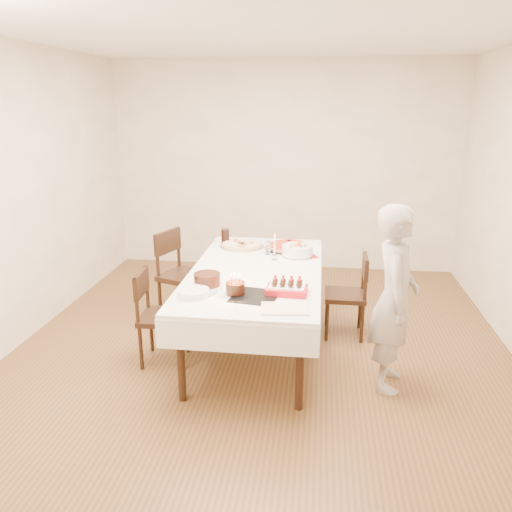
# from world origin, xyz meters

# --- Properties ---
(floor) EXTENTS (5.00, 5.00, 0.00)m
(floor) POSITION_xyz_m (0.00, 0.00, 0.00)
(floor) COLOR #52361C
(floor) RESTS_ON ground
(wall_back) EXTENTS (4.50, 0.04, 2.70)m
(wall_back) POSITION_xyz_m (0.00, 2.50, 1.35)
(wall_back) COLOR white
(wall_back) RESTS_ON floor
(wall_front) EXTENTS (4.50, 0.04, 2.70)m
(wall_front) POSITION_xyz_m (0.00, -2.50, 1.35)
(wall_front) COLOR white
(wall_front) RESTS_ON floor
(wall_left) EXTENTS (0.04, 5.00, 2.70)m
(wall_left) POSITION_xyz_m (-2.25, 0.00, 1.35)
(wall_left) COLOR white
(wall_left) RESTS_ON floor
(ceiling) EXTENTS (5.00, 5.00, 0.00)m
(ceiling) POSITION_xyz_m (0.00, 0.00, 2.70)
(ceiling) COLOR white
(ceiling) RESTS_ON wall_back
(dining_table) EXTENTS (1.48, 2.30, 0.75)m
(dining_table) POSITION_xyz_m (-0.06, 0.08, 0.38)
(dining_table) COLOR white
(dining_table) RESTS_ON floor
(chair_right_savory) EXTENTS (0.42, 0.42, 0.81)m
(chair_right_savory) POSITION_xyz_m (0.75, 0.44, 0.41)
(chair_right_savory) COLOR black
(chair_right_savory) RESTS_ON floor
(chair_left_savory) EXTENTS (0.61, 0.61, 0.93)m
(chair_left_savory) POSITION_xyz_m (-0.86, 0.61, 0.47)
(chair_left_savory) COLOR black
(chair_left_savory) RESTS_ON floor
(chair_left_dessert) EXTENTS (0.45, 0.45, 0.82)m
(chair_left_dessert) POSITION_xyz_m (-0.81, -0.28, 0.41)
(chair_left_dessert) COLOR black
(chair_left_dessert) RESTS_ON floor
(person) EXTENTS (0.42, 0.58, 1.47)m
(person) POSITION_xyz_m (1.08, -0.42, 0.73)
(person) COLOR #B0AAA6
(person) RESTS_ON floor
(pizza_white) EXTENTS (0.46, 0.46, 0.04)m
(pizza_white) POSITION_xyz_m (-0.29, 0.78, 0.77)
(pizza_white) COLOR beige
(pizza_white) RESTS_ON dining_table
(pizza_pepperoni) EXTENTS (0.55, 0.55, 0.04)m
(pizza_pepperoni) POSITION_xyz_m (0.18, 0.79, 0.77)
(pizza_pepperoni) COLOR red
(pizza_pepperoni) RESTS_ON dining_table
(red_placemat) EXTENTS (0.27, 0.27, 0.01)m
(red_placemat) POSITION_xyz_m (0.36, 0.54, 0.75)
(red_placemat) COLOR #B21E1E
(red_placemat) RESTS_ON dining_table
(pasta_bowl) EXTENTS (0.33, 0.33, 0.10)m
(pasta_bowl) POSITION_xyz_m (0.28, 0.55, 0.81)
(pasta_bowl) COLOR white
(pasta_bowl) RESTS_ON dining_table
(taper_candle) EXTENTS (0.06, 0.06, 0.25)m
(taper_candle) POSITION_xyz_m (0.08, 0.39, 0.88)
(taper_candle) COLOR white
(taper_candle) RESTS_ON dining_table
(shaker_pair) EXTENTS (0.13, 0.13, 0.12)m
(shaker_pair) POSITION_xyz_m (-0.00, 0.55, 0.81)
(shaker_pair) COLOR white
(shaker_pair) RESTS_ON dining_table
(cola_glass) EXTENTS (0.10, 0.10, 0.16)m
(cola_glass) POSITION_xyz_m (-0.48, 0.87, 0.83)
(cola_glass) COLOR black
(cola_glass) RESTS_ON dining_table
(layer_cake) EXTENTS (0.34, 0.34, 0.11)m
(layer_cake) POSITION_xyz_m (-0.39, -0.38, 0.80)
(layer_cake) COLOR black
(layer_cake) RESTS_ON dining_table
(cake_board) EXTENTS (0.39, 0.39, 0.01)m
(cake_board) POSITION_xyz_m (0.02, -0.55, 0.75)
(cake_board) COLOR black
(cake_board) RESTS_ON dining_table
(birthday_cake) EXTENTS (0.20, 0.20, 0.15)m
(birthday_cake) POSITION_xyz_m (-0.14, -0.52, 0.84)
(birthday_cake) COLOR #3C1A10
(birthday_cake) RESTS_ON dining_table
(strawberry_box) EXTENTS (0.33, 0.23, 0.08)m
(strawberry_box) POSITION_xyz_m (0.25, -0.45, 0.79)
(strawberry_box) COLOR red
(strawberry_box) RESTS_ON dining_table
(box_lid) EXTENTS (0.36, 0.26, 0.03)m
(box_lid) POSITION_xyz_m (0.26, -0.77, 0.75)
(box_lid) COLOR beige
(box_lid) RESTS_ON dining_table
(plate_stack) EXTENTS (0.27, 0.27, 0.05)m
(plate_stack) POSITION_xyz_m (-0.45, -0.59, 0.78)
(plate_stack) COLOR white
(plate_stack) RESTS_ON dining_table
(china_plate) EXTENTS (0.38, 0.38, 0.01)m
(china_plate) POSITION_xyz_m (-0.44, -0.50, 0.76)
(china_plate) COLOR white
(china_plate) RESTS_ON dining_table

